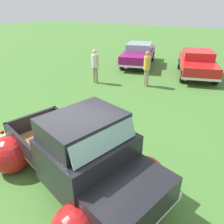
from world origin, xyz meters
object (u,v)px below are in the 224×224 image
at_px(show_car_1, 197,62).
at_px(spectator_0, 95,64).
at_px(show_car_0, 139,53).
at_px(spectator_1, 147,66).
at_px(vintage_pickup_truck, 81,160).

height_order(show_car_1, spectator_0, spectator_0).
distance_m(show_car_0, spectator_0, 4.71).
bearing_deg(spectator_1, spectator_0, 147.33).
relative_size(show_car_1, spectator_0, 2.69).
xyz_separation_m(vintage_pickup_truck, show_car_0, (-3.38, 10.97, 0.03)).
relative_size(spectator_0, spectator_1, 0.99).
height_order(vintage_pickup_truck, spectator_0, vintage_pickup_truck).
height_order(vintage_pickup_truck, spectator_1, vintage_pickup_truck).
distance_m(show_car_0, show_car_1, 3.99).
relative_size(vintage_pickup_truck, show_car_0, 1.01).
bearing_deg(vintage_pickup_truck, show_car_1, 103.42).
distance_m(vintage_pickup_truck, show_car_0, 11.48).
xyz_separation_m(show_car_0, spectator_0, (-0.45, -4.69, 0.22)).
bearing_deg(show_car_0, show_car_1, 65.66).
xyz_separation_m(vintage_pickup_truck, spectator_1, (-1.30, 7.15, 0.26)).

